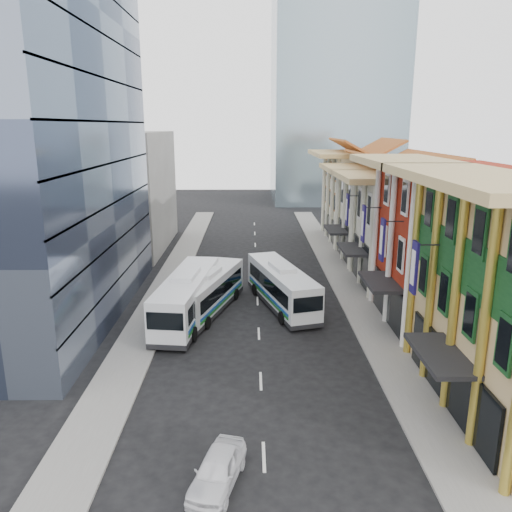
{
  "coord_description": "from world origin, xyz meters",
  "views": [
    {
      "loc": [
        -0.58,
        -18.77,
        14.69
      ],
      "look_at": [
        -0.14,
        21.02,
        4.28
      ],
      "focal_mm": 35.0,
      "sensor_mm": 36.0,
      "label": 1
    }
  ],
  "objects_px": {
    "bus_left_near": "(187,296)",
    "sedan_left": "(217,470)",
    "office_tower": "(25,121)",
    "bus_left_far": "(209,291)",
    "bus_right": "(282,286)"
  },
  "relations": [
    {
      "from": "bus_left_near",
      "to": "sedan_left",
      "type": "bearing_deg",
      "value": -72.59
    },
    {
      "from": "office_tower",
      "to": "bus_left_near",
      "type": "height_order",
      "value": "office_tower"
    },
    {
      "from": "bus_left_near",
      "to": "bus_left_far",
      "type": "height_order",
      "value": "bus_left_near"
    },
    {
      "from": "bus_left_near",
      "to": "bus_right",
      "type": "distance_m",
      "value": 8.04
    },
    {
      "from": "bus_left_far",
      "to": "bus_right",
      "type": "relative_size",
      "value": 0.95
    },
    {
      "from": "bus_left_near",
      "to": "bus_left_far",
      "type": "relative_size",
      "value": 1.13
    },
    {
      "from": "office_tower",
      "to": "bus_left_far",
      "type": "distance_m",
      "value": 18.58
    },
    {
      "from": "bus_left_near",
      "to": "sedan_left",
      "type": "distance_m",
      "value": 18.92
    },
    {
      "from": "bus_left_near",
      "to": "sedan_left",
      "type": "xyz_separation_m",
      "value": [
        3.5,
        -18.55,
        -1.25
      ]
    },
    {
      "from": "bus_right",
      "to": "sedan_left",
      "type": "xyz_separation_m",
      "value": [
        -4.0,
        -21.46,
        -1.12
      ]
    },
    {
      "from": "office_tower",
      "to": "bus_left_far",
      "type": "height_order",
      "value": "office_tower"
    },
    {
      "from": "bus_left_near",
      "to": "bus_left_far",
      "type": "bearing_deg",
      "value": 58.21
    },
    {
      "from": "office_tower",
      "to": "bus_right",
      "type": "relative_size",
      "value": 2.63
    },
    {
      "from": "bus_left_far",
      "to": "bus_left_near",
      "type": "bearing_deg",
      "value": -111.88
    },
    {
      "from": "bus_left_near",
      "to": "bus_right",
      "type": "relative_size",
      "value": 1.07
    }
  ]
}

